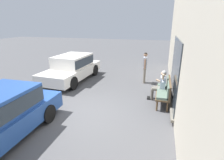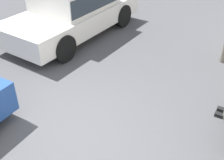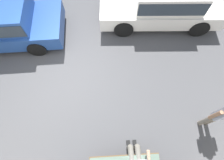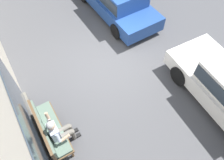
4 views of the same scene
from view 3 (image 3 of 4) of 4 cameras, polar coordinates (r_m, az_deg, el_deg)
ground_plane at (r=6.03m, az=-14.59°, el=1.27°), size 60.00×60.00×0.00m
person_on_phone at (r=4.58m, az=7.93°, el=-24.53°), size 0.73×0.74×1.36m
parked_car_near at (r=7.01m, az=16.61°, el=23.63°), size 4.43×2.08×1.47m
pedestrian_standing at (r=5.11m, az=32.23°, el=-9.67°), size 0.55×0.22×1.73m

